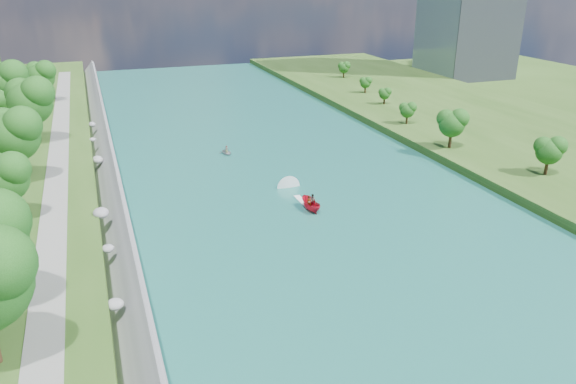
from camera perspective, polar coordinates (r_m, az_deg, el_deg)
name	(u,v)px	position (r m, az deg, el deg)	size (l,w,h in m)	color
ground	(357,254)	(65.47, 7.03, -6.31)	(260.00, 260.00, 0.00)	#2D5119
river_water	(296,193)	(82.08, 0.85, -0.13)	(55.00, 240.00, 0.10)	#175A53
berm_east	(563,154)	(108.62, 26.18, 3.50)	(44.00, 240.00, 1.50)	#2D5119
riprap_bank	(111,207)	(76.38, -17.50, -1.46)	(4.09, 236.00, 4.43)	slate
riverside_path	(55,200)	(76.48, -22.59, -0.73)	(3.00, 200.00, 0.10)	gray
trees_east	(570,160)	(90.20, 26.76, 2.97)	(18.39, 138.56, 8.91)	#174913
motorboat	(307,201)	(77.31, 1.95, -0.93)	(3.60, 19.00, 2.16)	red
raft	(227,152)	(100.16, -6.25, 4.07)	(2.41, 3.16, 1.48)	gray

